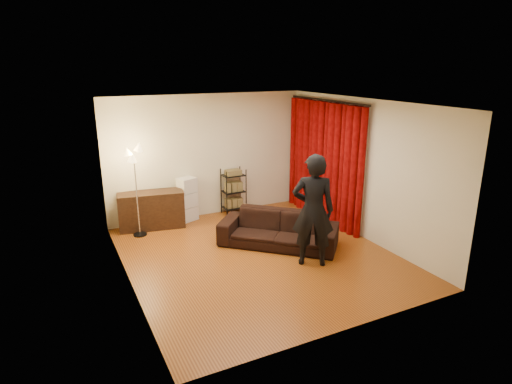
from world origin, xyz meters
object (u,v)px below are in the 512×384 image
person (313,210)px  floor_lamp (137,192)px  media_cabinet (151,210)px  wire_shelf (234,191)px  sofa (278,229)px  storage_boxes (187,199)px

person → floor_lamp: bearing=-16.5°
person → media_cabinet: person is taller
wire_shelf → sofa: bearing=-112.9°
floor_lamp → wire_shelf: bearing=9.4°
person → wire_shelf: bearing=-55.9°
wire_shelf → person: bearing=-110.6°
media_cabinet → storage_boxes: size_ratio=1.37×
storage_boxes → wire_shelf: wire_shelf is taller
person → wire_shelf: 2.99m
floor_lamp → storage_boxes: bearing=19.5°
sofa → storage_boxes: bearing=161.1°
media_cabinet → floor_lamp: floor_lamp is taller
sofa → floor_lamp: (-2.25, 1.66, 0.58)m
wire_shelf → floor_lamp: bearing=165.6°
floor_lamp → person: bearing=-47.4°
media_cabinet → storage_boxes: bearing=15.8°
storage_boxes → media_cabinet: bearing=-173.7°
person → media_cabinet: 3.60m
sofa → floor_lamp: size_ratio=1.22×
storage_boxes → sofa: bearing=-61.6°
media_cabinet → storage_boxes: 0.82m
person → wire_shelf: size_ratio=1.85×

